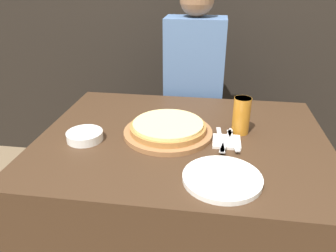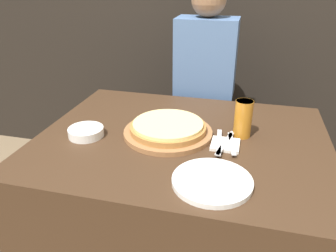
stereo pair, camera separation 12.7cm
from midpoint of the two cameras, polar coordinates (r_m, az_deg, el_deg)
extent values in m
cube|color=#3D2819|center=(1.57, 4.63, -14.01)|extent=(1.19, 0.93, 0.74)
cylinder|color=#99663D|center=(1.37, 2.64, -1.19)|extent=(0.37, 0.37, 0.02)
cylinder|color=#A87038|center=(1.36, 2.66, -0.36)|extent=(0.32, 0.32, 0.02)
cylinder|color=#EAD184|center=(1.36, 2.67, 0.32)|extent=(0.29, 0.29, 0.01)
cylinder|color=#B7701E|center=(1.38, 15.52, 1.17)|extent=(0.07, 0.07, 0.16)
cylinder|color=white|center=(1.36, 15.85, 3.81)|extent=(0.07, 0.07, 0.02)
cylinder|color=white|center=(1.09, 11.04, -9.52)|extent=(0.26, 0.26, 0.02)
cylinder|color=white|center=(1.39, -11.58, -1.09)|extent=(0.15, 0.15, 0.04)
cube|color=white|center=(1.32, 12.67, -3.24)|extent=(0.11, 0.11, 0.01)
cube|color=silver|center=(1.32, 11.62, -2.80)|extent=(0.04, 0.21, 0.00)
cube|color=silver|center=(1.32, 12.70, -2.92)|extent=(0.06, 0.21, 0.00)
cube|color=silver|center=(1.32, 13.79, -3.03)|extent=(0.05, 0.18, 0.00)
cube|color=#33333D|center=(2.08, 7.52, -3.66)|extent=(0.26, 0.20, 0.72)
cube|color=#4C6B99|center=(1.87, 8.54, 11.78)|extent=(0.33, 0.20, 0.42)
camera|label=1|loc=(0.06, -87.33, 1.28)|focal=35.00mm
camera|label=2|loc=(0.06, 92.67, -1.28)|focal=35.00mm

